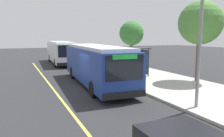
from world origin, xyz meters
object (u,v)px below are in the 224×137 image
route_sign_post (124,58)px  waiting_bench (135,69)px  transit_bus_main (96,64)px  transit_bus_second (61,52)px

route_sign_post → waiting_bench: bearing=133.1°
transit_bus_main → waiting_bench: size_ratio=6.69×
route_sign_post → transit_bus_main: bearing=-91.1°
transit_bus_second → waiting_bench: (12.25, 4.31, -0.98)m
transit_bus_main → transit_bus_second: bearing=178.9°
transit_bus_second → route_sign_post: (14.32, 2.10, 0.34)m
waiting_bench → route_sign_post: route_sign_post is taller
transit_bus_second → route_sign_post: same height
waiting_bench → route_sign_post: size_ratio=0.57×
transit_bus_main → route_sign_post: same height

